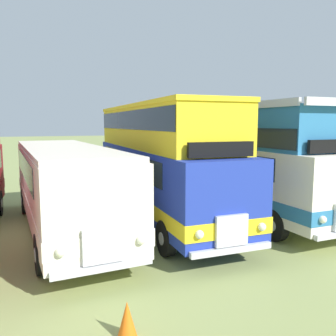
% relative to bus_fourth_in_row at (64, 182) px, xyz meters
% --- Properties ---
extents(ground_plane, '(200.00, 200.00, 0.00)m').
position_rel_bus_fourth_in_row_xyz_m(ground_plane, '(-1.81, 0.12, -1.75)').
color(ground_plane, '#8C9956').
extents(bus_fourth_in_row, '(2.98, 10.35, 2.99)m').
position_rel_bus_fourth_in_row_xyz_m(bus_fourth_in_row, '(0.00, 0.00, 0.00)').
color(bus_fourth_in_row, silver).
rests_on(bus_fourth_in_row, ground).
extents(bus_fifth_in_row, '(2.88, 10.87, 4.49)m').
position_rel_bus_fourth_in_row_xyz_m(bus_fifth_in_row, '(3.64, 0.21, 0.72)').
color(bus_fifth_in_row, '#1E339E').
rests_on(bus_fifth_in_row, ground).
extents(bus_sixth_in_row, '(2.63, 10.54, 4.52)m').
position_rel_bus_fourth_in_row_xyz_m(bus_sixth_in_row, '(7.27, -0.03, 0.61)').
color(bus_sixth_in_row, silver).
rests_on(bus_sixth_in_row, ground).
extents(cone_mid_row, '(0.36, 0.36, 0.68)m').
position_rel_bus_fourth_in_row_xyz_m(cone_mid_row, '(0.25, -6.94, -1.42)').
color(cone_mid_row, orange).
rests_on(cone_mid_row, ground).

